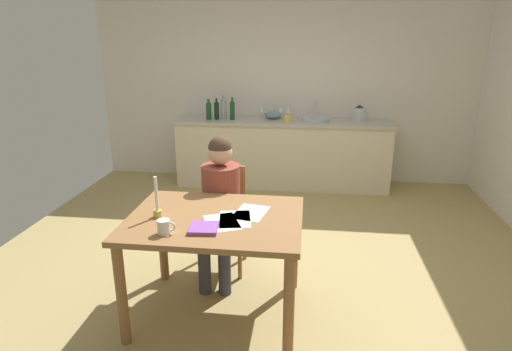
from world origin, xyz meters
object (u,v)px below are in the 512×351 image
candlestick (157,206)px  bottle_wine_red (224,109)px  bottle_oil (209,111)px  stovetop_kettle (359,114)px  wine_glass_back_left (271,110)px  wine_glass_near_sink (288,110)px  person_seated (220,199)px  sink_unit (315,119)px  chair_at_table (223,212)px  bottle_vinegar (217,110)px  coffee_mug (164,227)px  bottle_sauce (232,110)px  mixing_bowl (273,115)px  teacup_on_counter (287,119)px  wine_glass_by_kettle (280,110)px  book_magazine (204,228)px  wine_glass_back_right (262,109)px  dining_table (215,232)px

candlestick → bottle_wine_red: bearing=92.2°
bottle_oil → stovetop_kettle: (1.96, 0.09, -0.02)m
stovetop_kettle → wine_glass_back_left: 1.16m
wine_glass_near_sink → person_seated: bearing=-99.3°
sink_unit → stovetop_kettle: 0.57m
chair_at_table → bottle_vinegar: bearing=103.1°
coffee_mug → bottle_sauce: 3.21m
candlestick → mixing_bowl: candlestick is taller
bottle_vinegar → mixing_bowl: size_ratio=1.20×
sink_unit → bottle_vinegar: bearing=-177.0°
teacup_on_counter → sink_unit: bearing=23.2°
bottle_vinegar → bottle_sauce: (0.21, -0.00, 0.01)m
wine_glass_back_left → candlestick: bearing=-99.0°
stovetop_kettle → wine_glass_by_kettle: (-1.03, 0.15, 0.01)m
bottle_vinegar → wine_glass_near_sink: (0.94, 0.21, -0.01)m
bottle_sauce → bottle_vinegar: bearing=179.9°
candlestick → book_magazine: bearing=-24.5°
bottle_vinegar → chair_at_table: bearing=-76.9°
book_magazine → wine_glass_back_right: (0.01, 3.33, 0.23)m
coffee_mug → wine_glass_by_kettle: (0.49, 3.42, 0.19)m
sink_unit → bottle_wine_red: 1.21m
chair_at_table → wine_glass_near_sink: 2.50m
sink_unit → bottle_vinegar: bottle_vinegar is taller
sink_unit → coffee_mug: bearing=-106.4°
dining_table → wine_glass_by_kettle: bearing=85.8°
bottle_wine_red → wine_glass_by_kettle: bearing=16.6°
bottle_wine_red → chair_at_table: bearing=-79.2°
teacup_on_counter → candlestick: bearing=-104.4°
chair_at_table → mixing_bowl: bearing=84.4°
person_seated → bottle_vinegar: person_seated is taller
bottle_sauce → stovetop_kettle: size_ratio=1.33×
candlestick → wine_glass_back_right: candlestick is taller
candlestick → stovetop_kettle: bearing=61.3°
wine_glass_by_kettle → coffee_mug: bearing=-98.2°
candlestick → sink_unit: (1.09, 3.02, 0.07)m
dining_table → bottle_sauce: bottle_sauce is taller
book_magazine → bottle_vinegar: size_ratio=0.66×
chair_at_table → bottle_vinegar: 2.32m
sink_unit → bottle_wine_red: bearing=-176.5°
bottle_wine_red → wine_glass_near_sink: 0.87m
mixing_bowl → wine_glass_back_right: bearing=155.1°
bottle_wine_red → wine_glass_near_sink: size_ratio=2.05×
person_seated → teacup_on_counter: 2.32m
mixing_bowl → wine_glass_back_left: size_ratio=1.51×
dining_table → wine_glass_back_left: wine_glass_back_left is taller
bottle_vinegar → bottle_wine_red: bearing=-3.3°
stovetop_kettle → wine_glass_by_kettle: 1.04m
wine_glass_back_left → mixing_bowl: bearing=-67.8°
stovetop_kettle → wine_glass_back_left: bearing=172.6°
person_seated → bottle_vinegar: 2.43m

